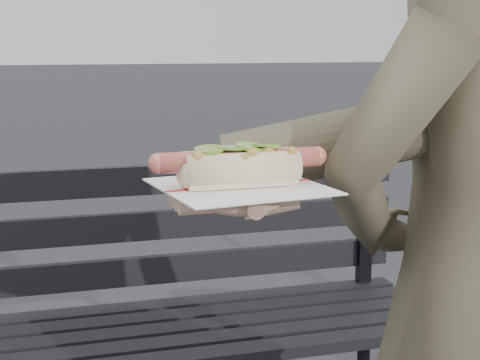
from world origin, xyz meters
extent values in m
cube|color=black|center=(0.07, 0.80, 0.47)|extent=(1.50, 0.07, 0.03)
cube|color=black|center=(0.07, 0.89, 0.47)|extent=(1.50, 0.07, 0.03)
cube|color=black|center=(0.07, 0.98, 0.47)|extent=(1.50, 0.07, 0.03)
cube|color=black|center=(0.07, 1.07, 0.47)|extent=(1.50, 0.07, 0.03)
cube|color=black|center=(0.74, 1.08, 0.67)|extent=(0.04, 0.03, 0.42)
cube|color=black|center=(0.07, 1.10, 0.57)|extent=(1.50, 0.02, 0.08)
cube|color=black|center=(0.07, 1.10, 0.70)|extent=(1.50, 0.02, 0.08)
cube|color=black|center=(0.07, 1.10, 0.83)|extent=(1.50, 0.02, 0.08)
imported|color=#494630|center=(0.41, 0.02, 0.80)|extent=(0.67, 0.53, 1.60)
cylinder|color=#494630|center=(0.27, 0.03, 1.09)|extent=(0.51, 0.23, 0.19)
cylinder|color=#D8A384|center=(0.05, -0.04, 1.02)|extent=(0.09, 0.08, 0.07)
ellipsoid|color=#D8A384|center=(0.01, -0.05, 1.02)|extent=(0.10, 0.12, 0.03)
cylinder|color=#D8A384|center=(-0.04, -0.08, 1.02)|extent=(0.06, 0.02, 0.02)
cylinder|color=#D8A384|center=(-0.04, -0.06, 1.02)|extent=(0.06, 0.02, 0.02)
cylinder|color=#D8A384|center=(-0.04, -0.04, 1.02)|extent=(0.06, 0.02, 0.02)
cylinder|color=#D8A384|center=(-0.04, -0.02, 1.02)|extent=(0.06, 0.02, 0.02)
cylinder|color=#D8A384|center=(0.02, -0.10, 1.02)|extent=(0.04, 0.05, 0.02)
cube|color=white|center=(0.01, -0.05, 1.03)|extent=(0.21, 0.21, 0.00)
cube|color=#B21E1E|center=(0.01, -0.05, 1.03)|extent=(0.19, 0.03, 0.00)
cylinder|color=#D05C50|center=(0.01, -0.05, 1.07)|extent=(0.20, 0.02, 0.02)
sphere|color=#D05C50|center=(-0.09, -0.05, 1.07)|extent=(0.02, 0.02, 0.02)
sphere|color=#D05C50|center=(0.11, -0.05, 1.07)|extent=(0.03, 0.02, 0.02)
sphere|color=#9E6B2D|center=(0.02, -0.07, 1.08)|extent=(0.01, 0.01, 0.01)
sphere|color=#9E6B2D|center=(0.05, -0.05, 1.07)|extent=(0.01, 0.01, 0.01)
sphere|color=#9E6B2D|center=(0.02, -0.04, 1.08)|extent=(0.01, 0.01, 0.01)
sphere|color=#9E6B2D|center=(-0.01, -0.07, 1.07)|extent=(0.01, 0.01, 0.01)
sphere|color=#9E6B2D|center=(-0.04, -0.06, 1.07)|extent=(0.01, 0.01, 0.01)
sphere|color=#9E6B2D|center=(0.02, -0.03, 1.07)|extent=(0.01, 0.01, 0.01)
sphere|color=#9E6B2D|center=(0.00, -0.02, 1.07)|extent=(0.01, 0.01, 0.01)
sphere|color=#9E6B2D|center=(0.00, -0.05, 1.07)|extent=(0.01, 0.01, 0.01)
sphere|color=#9E6B2D|center=(0.01, -0.07, 1.07)|extent=(0.01, 0.01, 0.01)
sphere|color=#9E6B2D|center=(0.04, -0.04, 1.07)|extent=(0.01, 0.01, 0.01)
sphere|color=#9E6B2D|center=(0.03, -0.03, 1.07)|extent=(0.01, 0.01, 0.01)
sphere|color=#9E6B2D|center=(0.07, -0.03, 1.08)|extent=(0.01, 0.01, 0.01)
sphere|color=#9E6B2D|center=(0.03, -0.03, 1.07)|extent=(0.01, 0.01, 0.01)
sphere|color=#9E6B2D|center=(0.07, -0.07, 1.08)|extent=(0.01, 0.01, 0.01)
sphere|color=#9E6B2D|center=(-0.02, -0.06, 1.07)|extent=(0.01, 0.01, 0.01)
sphere|color=#9E6B2D|center=(0.00, -0.05, 1.07)|extent=(0.01, 0.01, 0.01)
sphere|color=#9E6B2D|center=(0.04, -0.05, 1.08)|extent=(0.01, 0.01, 0.01)
sphere|color=#9E6B2D|center=(-0.04, -0.07, 1.08)|extent=(0.01, 0.01, 0.01)
sphere|color=#9E6B2D|center=(0.03, -0.04, 1.07)|extent=(0.01, 0.01, 0.01)
sphere|color=#9E6B2D|center=(0.00, -0.04, 1.07)|extent=(0.01, 0.01, 0.01)
sphere|color=#9E6B2D|center=(0.06, -0.03, 1.07)|extent=(0.01, 0.01, 0.01)
sphere|color=#9E6B2D|center=(0.03, -0.06, 1.08)|extent=(0.01, 0.01, 0.01)
sphere|color=#9E6B2D|center=(0.04, -0.06, 1.08)|extent=(0.01, 0.01, 0.01)
sphere|color=#9E6B2D|center=(-0.03, -0.07, 1.07)|extent=(0.01, 0.01, 0.01)
cylinder|color=olive|center=(-0.03, -0.05, 1.08)|extent=(0.04, 0.04, 0.01)
cylinder|color=olive|center=(0.00, -0.05, 1.08)|extent=(0.04, 0.04, 0.01)
cylinder|color=olive|center=(0.03, -0.05, 1.08)|extent=(0.04, 0.04, 0.01)
cylinder|color=olive|center=(0.05, -0.05, 1.08)|extent=(0.04, 0.04, 0.01)
cube|color=brown|center=(0.85, 1.80, 0.00)|extent=(0.08, 0.09, 0.00)
cube|color=brown|center=(0.46, 2.20, 0.00)|extent=(0.08, 0.10, 0.00)
camera|label=1|loc=(-0.23, -0.89, 1.21)|focal=55.00mm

